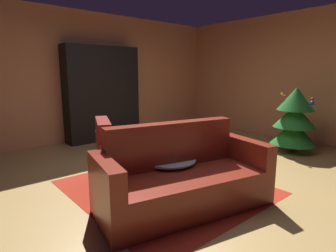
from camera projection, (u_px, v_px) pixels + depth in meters
ground_plane at (184, 176)px, 3.96m from camera, size 8.05×8.05×0.00m
wall_back at (301, 77)px, 5.85m from camera, size 6.16×0.06×2.72m
wall_left at (87, 77)px, 5.98m from camera, size 0.06×6.82×2.72m
area_rug at (165, 187)px, 3.58m from camera, size 2.30×2.12×0.01m
bookshelf_unit at (108, 95)px, 6.08m from camera, size 0.38×1.62×2.00m
armchair_red at (123, 164)px, 3.52m from camera, size 1.22×1.03×0.89m
couch_red at (182, 180)px, 3.04m from camera, size 1.16×1.99×0.90m
coffee_table at (169, 163)px, 3.31m from camera, size 0.63×0.63×0.44m
book_stack_on_table at (174, 156)px, 3.27m from camera, size 0.24×0.18×0.09m
bottle_on_table at (184, 151)px, 3.25m from camera, size 0.07×0.07×0.27m
decorated_tree at (295, 119)px, 5.13m from camera, size 0.83×0.83×1.20m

